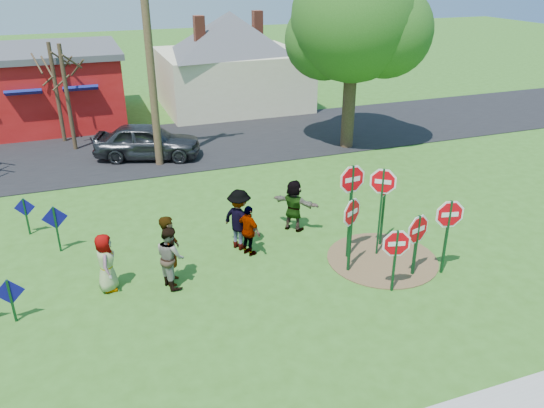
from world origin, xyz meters
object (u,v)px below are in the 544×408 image
(stop_sign_b, at_px, (352,188))
(leafy_tree, at_px, (356,25))
(stop_sign_a, at_px, (396,248))
(stop_sign_d, at_px, (385,192))
(person_b, at_px, (170,250))
(suv, at_px, (147,141))
(person_a, at_px, (106,263))
(utility_pole, at_px, (148,34))
(stop_sign_c, at_px, (382,192))

(stop_sign_b, height_order, leafy_tree, leafy_tree)
(stop_sign_a, xyz_separation_m, stop_sign_d, (1.00, 2.27, 0.50))
(stop_sign_b, bearing_deg, person_b, 168.83)
(leafy_tree, bearing_deg, stop_sign_a, -112.39)
(stop_sign_a, relative_size, stop_sign_b, 0.64)
(suv, bearing_deg, person_a, -175.08)
(stop_sign_d, xyz_separation_m, suv, (-5.49, 10.39, -0.97))
(stop_sign_a, height_order, person_b, person_b)
(person_b, xyz_separation_m, utility_pole, (1.16, 9.28, 4.40))
(person_b, distance_m, utility_pole, 10.34)
(person_b, distance_m, suv, 10.29)
(person_a, bearing_deg, leafy_tree, -48.08)
(leafy_tree, bearing_deg, stop_sign_d, -112.04)
(stop_sign_a, relative_size, leafy_tree, 0.23)
(stop_sign_b, bearing_deg, leafy_tree, 55.99)
(person_b, bearing_deg, stop_sign_a, -99.89)
(stop_sign_a, distance_m, suv, 13.44)
(stop_sign_c, bearing_deg, person_a, -150.05)
(person_a, bearing_deg, stop_sign_a, -105.03)
(leafy_tree, bearing_deg, person_a, -143.75)
(stop_sign_b, height_order, utility_pole, utility_pole)
(stop_sign_c, bearing_deg, stop_sign_b, -152.69)
(stop_sign_c, height_order, person_b, stop_sign_c)
(stop_sign_d, xyz_separation_m, leafy_tree, (3.58, 8.85, 3.66))
(suv, xyz_separation_m, leafy_tree, (9.08, -1.54, 4.63))
(stop_sign_b, relative_size, person_a, 1.87)
(stop_sign_a, height_order, stop_sign_d, stop_sign_d)
(person_b, relative_size, leafy_tree, 0.23)
(utility_pole, relative_size, leafy_tree, 1.21)
(stop_sign_a, bearing_deg, person_a, 174.12)
(utility_pole, bearing_deg, person_a, -107.20)
(stop_sign_a, relative_size, suv, 0.42)
(stop_sign_c, bearing_deg, person_b, -149.54)
(stop_sign_a, xyz_separation_m, leafy_tree, (4.58, 11.12, 4.16))
(person_b, relative_size, utility_pole, 0.19)
(person_a, distance_m, suv, 10.32)
(stop_sign_b, height_order, person_b, stop_sign_b)
(stop_sign_b, xyz_separation_m, person_a, (-6.69, 0.69, -1.39))
(person_a, bearing_deg, stop_sign_d, -87.01)
(stop_sign_a, bearing_deg, utility_pole, 124.51)
(stop_sign_b, relative_size, stop_sign_d, 1.23)
(stop_sign_c, relative_size, leafy_tree, 0.34)
(person_b, distance_m, leafy_tree, 13.93)
(stop_sign_a, xyz_separation_m, person_a, (-6.98, 2.64, -0.48))
(stop_sign_a, distance_m, stop_sign_d, 2.52)
(stop_sign_b, xyz_separation_m, utility_pole, (-3.89, 9.74, 3.19))
(stop_sign_b, bearing_deg, stop_sign_a, -87.46)
(stop_sign_b, distance_m, stop_sign_d, 1.39)
(person_a, xyz_separation_m, leafy_tree, (11.56, 8.48, 4.63))
(stop_sign_b, bearing_deg, stop_sign_d, 7.67)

